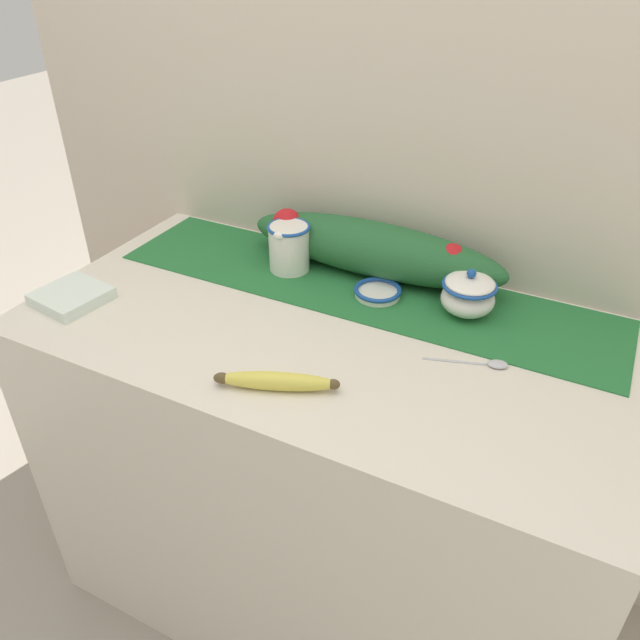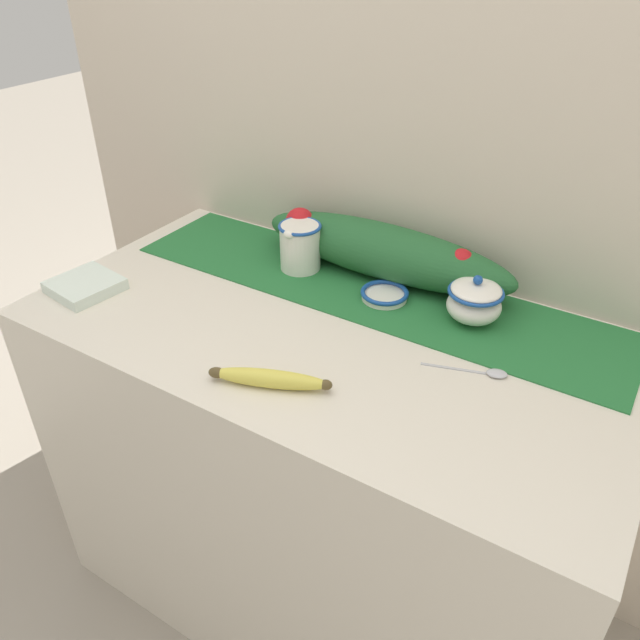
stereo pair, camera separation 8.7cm
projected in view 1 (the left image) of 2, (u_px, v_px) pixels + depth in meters
The scene contains 11 objects.
ground_plane at pixel (323, 582), 1.77m from camera, with size 12.00×12.00×0.00m, color gray.
countertop at pixel (323, 475), 1.53m from camera, with size 1.27×0.66×0.88m, color beige.
back_wall at pixel (396, 126), 1.37m from camera, with size 2.07×0.04×2.40m, color beige.
table_runner at pixel (360, 287), 1.42m from camera, with size 1.16×0.27×0.00m, color #236B33.
cream_pitcher at pixel (289, 246), 1.46m from camera, with size 0.10×0.12×0.12m.
sugar_bowl at pixel (468, 294), 1.30m from camera, with size 0.12×0.12×0.11m.
small_dish at pixel (378, 292), 1.38m from camera, with size 0.11×0.11×0.02m.
banana at pixel (276, 381), 1.11m from camera, with size 0.22×0.11×0.03m.
spoon at pixel (492, 364), 1.18m from camera, with size 0.16×0.06×0.01m.
napkin_stack at pixel (72, 296), 1.37m from camera, with size 0.14×0.14×0.03m, color silver.
poinsettia_garland at pixel (372, 248), 1.44m from camera, with size 0.63×0.14×0.13m.
Camera 1 is at (0.48, -0.96, 1.60)m, focal length 35.00 mm.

